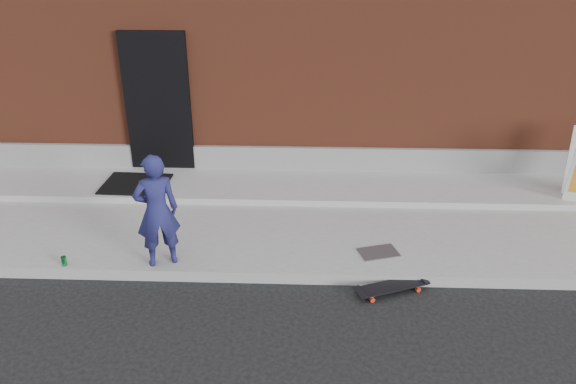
{
  "coord_description": "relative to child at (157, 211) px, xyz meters",
  "views": [
    {
      "loc": [
        -0.18,
        -5.71,
        4.02
      ],
      "look_at": [
        -0.42,
        0.8,
        0.87
      ],
      "focal_mm": 35.0,
      "sensor_mm": 36.0,
      "label": 1
    }
  ],
  "objects": [
    {
      "name": "soda_can",
      "position": [
        -1.21,
        -0.11,
        -0.67
      ],
      "size": [
        0.09,
        0.09,
        0.12
      ],
      "primitive_type": "cylinder",
      "rotation": [
        0.0,
        0.0,
        0.32
      ],
      "color": "#1B8A3C",
      "rests_on": "sidewalk"
    },
    {
      "name": "sidewalk",
      "position": [
        1.98,
        1.3,
        -0.8
      ],
      "size": [
        20.0,
        3.0,
        0.15
      ],
      "primitive_type": "cube",
      "color": "gray",
      "rests_on": "ground"
    },
    {
      "name": "child",
      "position": [
        0.0,
        0.0,
        0.0
      ],
      "size": [
        0.62,
        0.52,
        1.46
      ],
      "primitive_type": "imported",
      "rotation": [
        0.0,
        0.0,
        3.53
      ],
      "color": "#1C1D4F",
      "rests_on": "sidewalk"
    },
    {
      "name": "skateboard",
      "position": [
        2.84,
        -0.32,
        -0.8
      ],
      "size": [
        0.91,
        0.54,
        0.1
      ],
      "color": "#B72912",
      "rests_on": "ground"
    },
    {
      "name": "doormat",
      "position": [
        -0.92,
        2.07,
        -0.62
      ],
      "size": [
        1.03,
        0.85,
        0.03
      ],
      "primitive_type": "cube",
      "rotation": [
        0.0,
        0.0,
        -0.04
      ],
      "color": "black",
      "rests_on": "apron"
    },
    {
      "name": "ground",
      "position": [
        1.98,
        -0.2,
        -0.88
      ],
      "size": [
        80.0,
        80.0,
        0.0
      ],
      "primitive_type": "plane",
      "color": "black",
      "rests_on": "ground"
    },
    {
      "name": "apron",
      "position": [
        1.98,
        2.2,
        -0.68
      ],
      "size": [
        20.0,
        1.2,
        0.1
      ],
      "primitive_type": "cube",
      "color": "gray",
      "rests_on": "sidewalk"
    },
    {
      "name": "building",
      "position": [
        1.98,
        6.79,
        1.62
      ],
      "size": [
        20.0,
        8.1,
        5.0
      ],
      "color": "brown",
      "rests_on": "ground"
    },
    {
      "name": "utility_plate",
      "position": [
        2.74,
        0.33,
        -0.72
      ],
      "size": [
        0.56,
        0.44,
        0.01
      ],
      "primitive_type": "cube",
      "rotation": [
        0.0,
        0.0,
        0.29
      ],
      "color": "#56555A",
      "rests_on": "sidewalk"
    }
  ]
}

